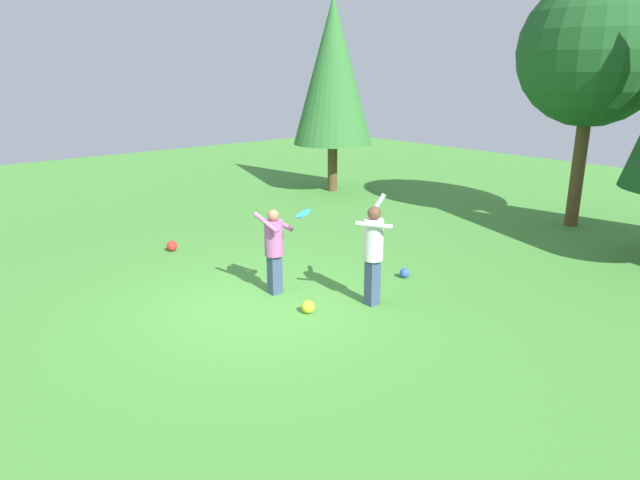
# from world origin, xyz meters

# --- Properties ---
(ground_plane) EXTENTS (40.00, 40.00, 0.00)m
(ground_plane) POSITION_xyz_m (0.00, 0.00, 0.00)
(ground_plane) COLOR #478C38
(person_thrower) EXTENTS (0.69, 0.69, 1.96)m
(person_thrower) POSITION_xyz_m (1.18, 1.53, 1.06)
(person_thrower) COLOR #38476B
(person_thrower) RESTS_ON ground_plane
(person_catcher) EXTENTS (0.64, 0.60, 1.59)m
(person_catcher) POSITION_xyz_m (-0.34, 0.53, 0.94)
(person_catcher) COLOR #38476B
(person_catcher) RESTS_ON ground_plane
(frisbee) EXTENTS (0.36, 0.35, 0.15)m
(frisbee) POSITION_xyz_m (0.30, 0.70, 1.61)
(frisbee) COLOR #2393D1
(ball_yellow) EXTENTS (0.22, 0.22, 0.22)m
(ball_yellow) POSITION_xyz_m (0.74, 0.43, 0.11)
(ball_yellow) COLOR yellow
(ball_yellow) RESTS_ON ground_plane
(ball_red) EXTENTS (0.24, 0.24, 0.24)m
(ball_red) POSITION_xyz_m (-3.92, 0.23, 0.12)
(ball_red) COLOR red
(ball_red) RESTS_ON ground_plane
(ball_blue) EXTENTS (0.20, 0.20, 0.20)m
(ball_blue) POSITION_xyz_m (0.67, 2.97, 0.10)
(ball_blue) COLOR blue
(ball_blue) RESTS_ON ground_plane
(tree_far_left) EXTENTS (2.62, 2.62, 6.25)m
(tree_far_left) POSITION_xyz_m (-6.60, 7.50, 3.90)
(tree_far_left) COLOR brown
(tree_far_left) RESTS_ON ground_plane
(tree_center) EXTENTS (3.63, 3.63, 6.21)m
(tree_center) POSITION_xyz_m (0.89, 9.36, 4.37)
(tree_center) COLOR brown
(tree_center) RESTS_ON ground_plane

